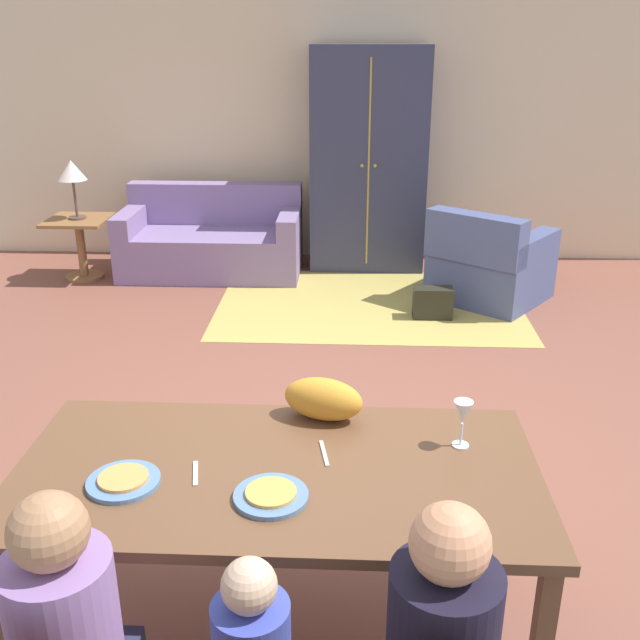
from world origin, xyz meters
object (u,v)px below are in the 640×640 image
Objects in this scene: armchair at (489,265)px; wine_glass at (463,414)px; handbag at (433,303)px; plate_near_child at (271,496)px; side_table at (80,240)px; cat at (323,399)px; armoire at (368,160)px; plate_near_man at (124,482)px; table_lamp at (72,173)px; dining_table at (277,485)px; couch at (212,242)px.

wine_glass is at bearing -101.72° from armchair.
armchair is 3.75× the size of handbag.
plate_near_child is 5.09m from side_table.
cat is 0.15× the size of armoire.
cat is at bearing 36.35° from plate_near_man.
side_table is 0.63m from table_lamp.
table_lamp is (-2.98, 4.16, 0.12)m from wine_glass.
armchair is (1.44, 3.89, -0.37)m from dining_table.
wine_glass is 0.58× the size of handbag.
armoire reaches higher than cat.
couch is 5.34× the size of handbag.
armoire is at bearing 79.72° from plate_near_man.
cat is at bearing -58.21° from table_lamp.
table_lamp is at bearing -167.90° from couch.
plate_near_man is (-0.51, -0.12, 0.08)m from dining_table.
side_table is 1.81× the size of handbag.
handbag is (-0.52, -0.46, -0.19)m from armchair.
armchair reaches higher than side_table.
dining_table is 5.81× the size of cat.
table_lamp is at bearing 125.64° from wine_glass.
dining_table is at bearing -110.30° from armchair.
handbag is at bearing 68.04° from plate_near_man.
wine_glass is 4.71m from armoire.
plate_near_child is 0.57m from cat.
cat is at bearing -110.09° from armchair.
plate_near_child is 0.12× the size of armoire.
couch is at bearing 111.91° from wine_glass.
wine_glass is 5.12m from table_lamp.
side_table is (-3.75, 0.44, 0.06)m from armchair.
dining_table is 4.91m from armoire.
plate_near_man is 1.00× the size of plate_near_child.
couch is 1.43× the size of armchair.
dining_table is at bearing -61.95° from side_table.
dining_table is 1.09× the size of couch.
armchair is at bearing 41.45° from handbag.
couch is (-1.78, 4.41, -0.59)m from wine_glass.
plate_near_child is 0.15× the size of couch.
armchair is (2.55, -0.70, 0.02)m from couch.
cat is 0.19× the size of couch.
couch and armchair have the same top height.
wine_glass is at bearing -68.09° from couch.
cat is at bearing -58.21° from side_table.
table_lamp is (0.00, -0.00, 0.63)m from side_table.
side_table is (-2.71, -0.54, -0.67)m from armoire.
table_lamp is at bearing 111.98° from plate_near_man.
plate_near_child is at bearing -151.74° from wine_glass.
wine_glass reaches higher than plate_near_child.
dining_table is 4.92m from table_lamp.
plate_near_man is at bearing 173.31° from plate_near_child.
side_table is at bearing 117.09° from plate_near_child.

